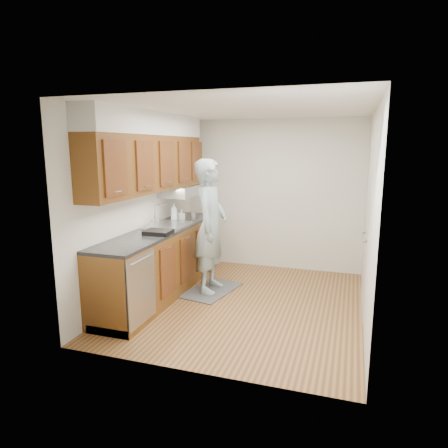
{
  "coord_description": "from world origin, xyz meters",
  "views": [
    {
      "loc": [
        1.3,
        -4.86,
        2.05
      ],
      "look_at": [
        -0.37,
        0.25,
        1.01
      ],
      "focal_mm": 32.0,
      "sensor_mm": 36.0,
      "label": 1
    }
  ],
  "objects_px": {
    "person": "(211,217)",
    "soda_can": "(183,216)",
    "dish_rack": "(158,232)",
    "steel_can": "(193,216)",
    "soap_bottle_b": "(182,215)",
    "soap_bottle_a": "(174,212)"
  },
  "relations": [
    {
      "from": "person",
      "to": "soda_can",
      "type": "relative_size",
      "value": 18.68
    },
    {
      "from": "soap_bottle_b",
      "to": "steel_can",
      "type": "bearing_deg",
      "value": 39.12
    },
    {
      "from": "person",
      "to": "soda_can",
      "type": "height_order",
      "value": "person"
    },
    {
      "from": "soda_can",
      "to": "dish_rack",
      "type": "distance_m",
      "value": 1.03
    },
    {
      "from": "soap_bottle_b",
      "to": "steel_can",
      "type": "distance_m",
      "value": 0.18
    },
    {
      "from": "soap_bottle_a",
      "to": "dish_rack",
      "type": "xyz_separation_m",
      "value": [
        0.21,
        -0.93,
        -0.11
      ]
    },
    {
      "from": "soap_bottle_a",
      "to": "person",
      "type": "bearing_deg",
      "value": -22.89
    },
    {
      "from": "soda_can",
      "to": "person",
      "type": "bearing_deg",
      "value": -32.88
    },
    {
      "from": "person",
      "to": "soda_can",
      "type": "distance_m",
      "value": 0.71
    },
    {
      "from": "soda_can",
      "to": "dish_rack",
      "type": "bearing_deg",
      "value": -84.29
    },
    {
      "from": "person",
      "to": "steel_can",
      "type": "height_order",
      "value": "person"
    },
    {
      "from": "person",
      "to": "soap_bottle_a",
      "type": "height_order",
      "value": "person"
    },
    {
      "from": "dish_rack",
      "to": "person",
      "type": "bearing_deg",
      "value": 50.02
    },
    {
      "from": "soap_bottle_b",
      "to": "dish_rack",
      "type": "distance_m",
      "value": 1.0
    },
    {
      "from": "steel_can",
      "to": "dish_rack",
      "type": "bearing_deg",
      "value": -91.56
    },
    {
      "from": "soap_bottle_b",
      "to": "soda_can",
      "type": "bearing_deg",
      "value": 73.15
    },
    {
      "from": "soda_can",
      "to": "steel_can",
      "type": "distance_m",
      "value": 0.16
    },
    {
      "from": "steel_can",
      "to": "dish_rack",
      "type": "height_order",
      "value": "steel_can"
    },
    {
      "from": "person",
      "to": "soap_bottle_a",
      "type": "relative_size",
      "value": 7.59
    },
    {
      "from": "soda_can",
      "to": "dish_rack",
      "type": "relative_size",
      "value": 0.34
    },
    {
      "from": "person",
      "to": "dish_rack",
      "type": "height_order",
      "value": "person"
    },
    {
      "from": "steel_can",
      "to": "dish_rack",
      "type": "distance_m",
      "value": 1.1
    }
  ]
}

